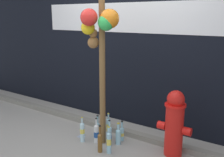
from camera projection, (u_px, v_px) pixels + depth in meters
name	position (u px, v px, depth m)	size (l,w,h in m)	color
ground_plane	(76.00, 153.00, 3.55)	(14.00, 14.00, 0.00)	gray
building_wall	(131.00, 12.00, 4.25)	(10.00, 0.21, 3.73)	black
curb_strip	(112.00, 128.00, 4.23)	(8.00, 0.12, 0.08)	slate
memorial_post	(100.00, 14.00, 3.38)	(0.64, 0.37, 2.95)	brown
fire_hydrant	(174.00, 123.00, 3.40)	(0.45, 0.27, 0.88)	red
bottle_0	(100.00, 142.00, 3.53)	(0.06, 0.06, 0.38)	brown
bottle_1	(98.00, 130.00, 3.92)	(0.06, 0.06, 0.37)	#93CCE0
bottle_2	(82.00, 131.00, 3.83)	(0.07, 0.07, 0.38)	#B2DBEA
bottle_3	(109.00, 136.00, 3.73)	(0.06, 0.06, 0.38)	#93CCE0
bottle_4	(118.00, 135.00, 3.76)	(0.08, 0.08, 0.32)	#93CCE0
bottle_5	(96.00, 133.00, 3.80)	(0.08, 0.08, 0.38)	silver
bottle_6	(122.00, 133.00, 3.87)	(0.06, 0.06, 0.31)	#93CCE0
bottle_7	(109.00, 142.00, 3.50)	(0.06, 0.06, 0.38)	#93CCE0
bottle_8	(108.00, 127.00, 3.94)	(0.06, 0.06, 0.40)	#93CCE0
litter_1	(81.00, 136.00, 4.02)	(0.10, 0.11, 0.01)	#8C99B2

